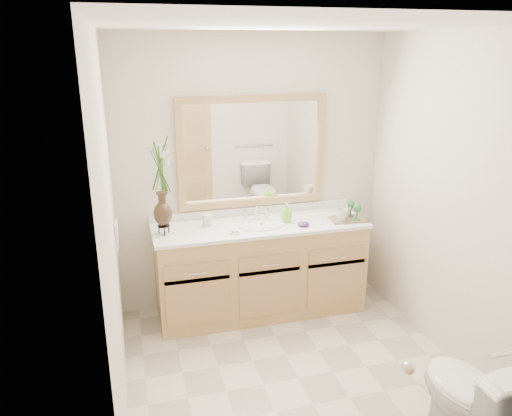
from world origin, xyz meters
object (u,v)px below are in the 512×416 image
object	(u,v)px
tray	(348,219)
soap_bottle	(286,213)
toilet	(472,402)
flower_vase	(161,175)
tumbler	(207,220)

from	to	relation	value
tray	soap_bottle	bearing A→B (deg)	174.56
toilet	soap_bottle	xyz separation A→B (m)	(-0.47, 1.94, 0.54)
toilet	flower_vase	xyz separation A→B (m)	(-1.52, 1.92, 0.96)
tumbler	tray	size ratio (longest dim) A/B	0.33
toilet	flower_vase	size ratio (longest dim) A/B	1.03
toilet	tumbler	distance (m)	2.38
tumbler	toilet	bearing A→B (deg)	-60.32
toilet	soap_bottle	size ratio (longest dim) A/B	4.86
toilet	flower_vase	distance (m)	2.63
toilet	tumbler	size ratio (longest dim) A/B	7.46
soap_bottle	flower_vase	bearing A→B (deg)	-179.91
flower_vase	tumbler	bearing A→B (deg)	15.27
flower_vase	tray	size ratio (longest dim) A/B	2.38
toilet	tray	bearing A→B (deg)	-92.08
tumbler	soap_bottle	bearing A→B (deg)	-6.56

